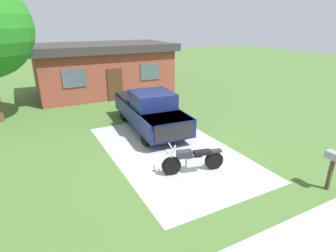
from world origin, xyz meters
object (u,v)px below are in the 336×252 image
at_px(motorcycle, 193,160).
at_px(pickup_truck, 149,109).
at_px(neighbor_house, 103,68).
at_px(mailbox, 333,161).

bearing_deg(motorcycle, pickup_truck, 84.24).
bearing_deg(motorcycle, neighbor_house, 87.30).
height_order(motorcycle, neighbor_house, neighbor_house).
relative_size(motorcycle, mailbox, 1.73).
bearing_deg(neighbor_house, pickup_truck, -90.99).
distance_m(motorcycle, neighbor_house, 12.94).
bearing_deg(mailbox, motorcycle, 137.49).
distance_m(motorcycle, pickup_truck, 4.65).
height_order(motorcycle, pickup_truck, pickup_truck).
bearing_deg(mailbox, pickup_truck, 109.62).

